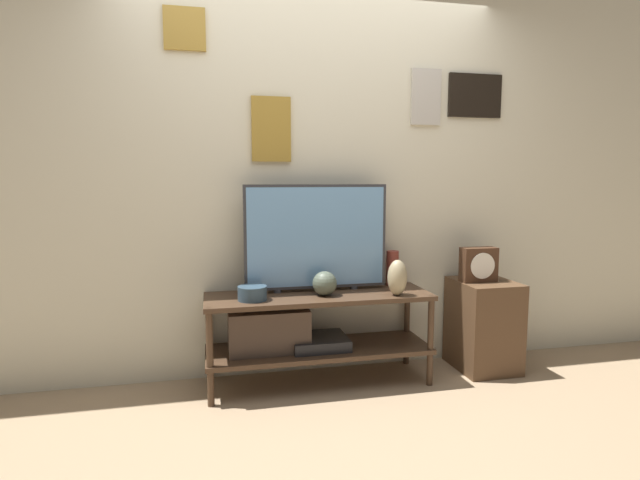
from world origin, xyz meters
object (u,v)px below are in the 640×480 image
Objects in this scene: vase_wide_bowl at (252,293)px; mantel_clock at (479,265)px; vase_round_glass at (325,283)px; vase_tall_ceramic at (392,268)px; vase_urn_stoneware at (397,278)px; television at (316,237)px.

mantel_clock is (1.54, 0.06, 0.11)m from vase_wide_bowl.
mantel_clock is (1.08, 0.04, 0.07)m from vase_round_glass.
vase_tall_ceramic is at bearing 20.54° from vase_round_glass.
vase_urn_stoneware reaches higher than vase_wide_bowl.
vase_round_glass is at bearing 167.64° from vase_urn_stoneware.
vase_tall_ceramic is at bearing 5.96° from television.
vase_wide_bowl is (-0.98, -0.22, -0.08)m from vase_tall_ceramic.
vase_tall_ceramic is 1.06× the size of vase_urn_stoneware.
vase_round_glass is 0.46m from vase_wide_bowl.
vase_round_glass is 0.46m from vase_urn_stoneware.
vase_wide_bowl is at bearing -177.73° from mantel_clock.
vase_urn_stoneware is at bearing -168.17° from mantel_clock.
mantel_clock is at bearing 2.27° from vase_wide_bowl.
vase_tall_ceramic is 1.36× the size of vase_wide_bowl.
television is at bearing 153.14° from vase_urn_stoneware.
television is 5.31× the size of vase_wide_bowl.
vase_wide_bowl is at bearing 175.36° from vase_urn_stoneware.
vase_urn_stoneware is (0.47, -0.24, -0.24)m from television.
vase_tall_ceramic reaches higher than vase_urn_stoneware.
vase_wide_bowl is at bearing -159.19° from television.
vase_tall_ceramic reaches higher than vase_wide_bowl.
television reaches higher than vase_tall_ceramic.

